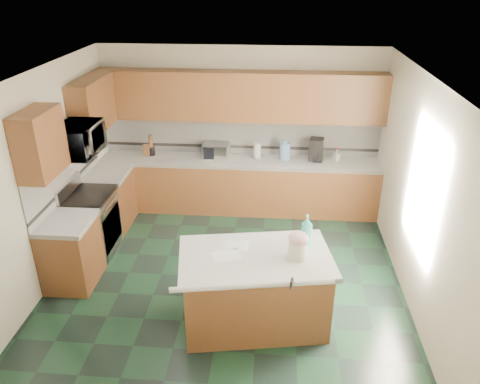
# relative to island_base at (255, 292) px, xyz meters

# --- Properties ---
(floor) EXTENTS (4.60, 4.60, 0.00)m
(floor) POSITION_rel_island_base_xyz_m (-0.42, 0.83, -0.43)
(floor) COLOR black
(floor) RESTS_ON ground
(ceiling) EXTENTS (4.60, 4.60, 0.00)m
(ceiling) POSITION_rel_island_base_xyz_m (-0.42, 0.83, 2.27)
(ceiling) COLOR white
(ceiling) RESTS_ON ground
(wall_back) EXTENTS (4.60, 0.04, 2.70)m
(wall_back) POSITION_rel_island_base_xyz_m (-0.42, 3.15, 0.92)
(wall_back) COLOR silver
(wall_back) RESTS_ON ground
(wall_front) EXTENTS (4.60, 0.04, 2.70)m
(wall_front) POSITION_rel_island_base_xyz_m (-0.42, -1.49, 0.92)
(wall_front) COLOR silver
(wall_front) RESTS_ON ground
(wall_left) EXTENTS (0.04, 4.60, 2.70)m
(wall_left) POSITION_rel_island_base_xyz_m (-2.74, 0.83, 0.92)
(wall_left) COLOR silver
(wall_left) RESTS_ON ground
(wall_right) EXTENTS (0.04, 4.60, 2.70)m
(wall_right) POSITION_rel_island_base_xyz_m (1.90, 0.83, 0.92)
(wall_right) COLOR silver
(wall_right) RESTS_ON ground
(back_base_cab) EXTENTS (4.60, 0.60, 0.86)m
(back_base_cab) POSITION_rel_island_base_xyz_m (-0.42, 2.83, 0.00)
(back_base_cab) COLOR #3D2211
(back_base_cab) RESTS_ON ground
(back_countertop) EXTENTS (4.60, 0.64, 0.06)m
(back_countertop) POSITION_rel_island_base_xyz_m (-0.42, 2.83, 0.46)
(back_countertop) COLOR white
(back_countertop) RESTS_ON back_base_cab
(back_upper_cab) EXTENTS (4.60, 0.33, 0.78)m
(back_upper_cab) POSITION_rel_island_base_xyz_m (-0.42, 2.97, 1.51)
(back_upper_cab) COLOR #3D2211
(back_upper_cab) RESTS_ON wall_back
(back_backsplash) EXTENTS (4.60, 0.02, 0.63)m
(back_backsplash) POSITION_rel_island_base_xyz_m (-0.42, 3.12, 0.81)
(back_backsplash) COLOR silver
(back_backsplash) RESTS_ON back_countertop
(back_accent_band) EXTENTS (4.60, 0.01, 0.05)m
(back_accent_band) POSITION_rel_island_base_xyz_m (-0.42, 3.11, 0.61)
(back_accent_band) COLOR black
(back_accent_band) RESTS_ON back_countertop
(left_base_cab_rear) EXTENTS (0.60, 0.82, 0.86)m
(left_base_cab_rear) POSITION_rel_island_base_xyz_m (-2.42, 2.12, 0.00)
(left_base_cab_rear) COLOR #3D2211
(left_base_cab_rear) RESTS_ON ground
(left_counter_rear) EXTENTS (0.64, 0.82, 0.06)m
(left_counter_rear) POSITION_rel_island_base_xyz_m (-2.42, 2.12, 0.46)
(left_counter_rear) COLOR white
(left_counter_rear) RESTS_ON left_base_cab_rear
(left_base_cab_front) EXTENTS (0.60, 0.72, 0.86)m
(left_base_cab_front) POSITION_rel_island_base_xyz_m (-2.42, 0.59, 0.00)
(left_base_cab_front) COLOR #3D2211
(left_base_cab_front) RESTS_ON ground
(left_counter_front) EXTENTS (0.64, 0.72, 0.06)m
(left_counter_front) POSITION_rel_island_base_xyz_m (-2.42, 0.59, 0.46)
(left_counter_front) COLOR white
(left_counter_front) RESTS_ON left_base_cab_front
(left_backsplash) EXTENTS (0.02, 2.30, 0.63)m
(left_backsplash) POSITION_rel_island_base_xyz_m (-2.71, 1.38, 0.81)
(left_backsplash) COLOR silver
(left_backsplash) RESTS_ON wall_left
(left_accent_band) EXTENTS (0.01, 2.30, 0.05)m
(left_accent_band) POSITION_rel_island_base_xyz_m (-2.70, 1.38, 0.61)
(left_accent_band) COLOR black
(left_accent_band) RESTS_ON wall_left
(left_upper_cab_rear) EXTENTS (0.33, 1.09, 0.78)m
(left_upper_cab_rear) POSITION_rel_island_base_xyz_m (-2.55, 2.26, 1.51)
(left_upper_cab_rear) COLOR #3D2211
(left_upper_cab_rear) RESTS_ON wall_left
(left_upper_cab_front) EXTENTS (0.33, 0.72, 0.78)m
(left_upper_cab_front) POSITION_rel_island_base_xyz_m (-2.55, 0.59, 1.51)
(left_upper_cab_front) COLOR #3D2211
(left_upper_cab_front) RESTS_ON wall_left
(range_body) EXTENTS (0.60, 0.76, 0.88)m
(range_body) POSITION_rel_island_base_xyz_m (-2.42, 1.33, 0.01)
(range_body) COLOR #B7B7BC
(range_body) RESTS_ON ground
(range_oven_door) EXTENTS (0.02, 0.68, 0.55)m
(range_oven_door) POSITION_rel_island_base_xyz_m (-2.13, 1.33, -0.03)
(range_oven_door) COLOR black
(range_oven_door) RESTS_ON range_body
(range_cooktop) EXTENTS (0.62, 0.78, 0.04)m
(range_cooktop) POSITION_rel_island_base_xyz_m (-2.42, 1.33, 0.47)
(range_cooktop) COLOR black
(range_cooktop) RESTS_ON range_body
(range_handle) EXTENTS (0.02, 0.66, 0.02)m
(range_handle) POSITION_rel_island_base_xyz_m (-2.10, 1.33, 0.35)
(range_handle) COLOR #B7B7BC
(range_handle) RESTS_ON range_body
(range_backguard) EXTENTS (0.06, 0.76, 0.18)m
(range_backguard) POSITION_rel_island_base_xyz_m (-2.68, 1.33, 0.59)
(range_backguard) COLOR #B7B7BC
(range_backguard) RESTS_ON range_body
(microwave) EXTENTS (0.50, 0.73, 0.41)m
(microwave) POSITION_rel_island_base_xyz_m (-2.42, 1.33, 1.30)
(microwave) COLOR #B7B7BC
(microwave) RESTS_ON wall_left
(island_base) EXTENTS (1.70, 1.15, 0.86)m
(island_base) POSITION_rel_island_base_xyz_m (0.00, 0.00, 0.00)
(island_base) COLOR #3D2211
(island_base) RESTS_ON ground
(island_top) EXTENTS (1.82, 1.27, 0.06)m
(island_top) POSITION_rel_island_base_xyz_m (0.00, 0.00, 0.46)
(island_top) COLOR white
(island_top) RESTS_ON island_base
(island_bullnose) EXTENTS (1.66, 0.34, 0.06)m
(island_bullnose) POSITION_rel_island_base_xyz_m (0.00, -0.50, 0.46)
(island_bullnose) COLOR white
(island_bullnose) RESTS_ON island_base
(treat_jar) EXTENTS (0.26, 0.26, 0.21)m
(treat_jar) POSITION_rel_island_base_xyz_m (0.46, -0.00, 0.60)
(treat_jar) COLOR beige
(treat_jar) RESTS_ON island_top
(treat_jar_lid) EXTENTS (0.22, 0.22, 0.14)m
(treat_jar_lid) POSITION_rel_island_base_xyz_m (0.46, -0.00, 0.73)
(treat_jar_lid) COLOR beige
(treat_jar_lid) RESTS_ON treat_jar
(treat_jar_knob) EXTENTS (0.07, 0.03, 0.03)m
(treat_jar_knob) POSITION_rel_island_base_xyz_m (0.46, -0.00, 0.78)
(treat_jar_knob) COLOR tan
(treat_jar_knob) RESTS_ON treat_jar_lid
(treat_jar_knob_end_l) EXTENTS (0.04, 0.04, 0.04)m
(treat_jar_knob_end_l) POSITION_rel_island_base_xyz_m (0.42, -0.00, 0.78)
(treat_jar_knob_end_l) COLOR tan
(treat_jar_knob_end_l) RESTS_ON treat_jar_lid
(treat_jar_knob_end_r) EXTENTS (0.04, 0.04, 0.04)m
(treat_jar_knob_end_r) POSITION_rel_island_base_xyz_m (0.50, -0.00, 0.78)
(treat_jar_knob_end_r) COLOR tan
(treat_jar_knob_end_r) RESTS_ON treat_jar_lid
(soap_bottle_island) EXTENTS (0.15, 0.15, 0.38)m
(soap_bottle_island) POSITION_rel_island_base_xyz_m (0.56, 0.27, 0.68)
(soap_bottle_island) COLOR teal
(soap_bottle_island) RESTS_ON island_top
(paper_sheet_a) EXTENTS (0.39, 0.34, 0.00)m
(paper_sheet_a) POSITION_rel_island_base_xyz_m (-0.33, -0.03, 0.49)
(paper_sheet_a) COLOR white
(paper_sheet_a) RESTS_ON island_top
(paper_sheet_b) EXTENTS (0.29, 0.22, 0.00)m
(paper_sheet_b) POSITION_rel_island_base_xyz_m (-0.23, 0.21, 0.49)
(paper_sheet_b) COLOR white
(paper_sheet_b) RESTS_ON island_top
(clamp_body) EXTENTS (0.04, 0.09, 0.08)m
(clamp_body) POSITION_rel_island_base_xyz_m (0.39, -0.48, 0.50)
(clamp_body) COLOR black
(clamp_body) RESTS_ON island_top
(clamp_handle) EXTENTS (0.01, 0.06, 0.01)m
(clamp_handle) POSITION_rel_island_base_xyz_m (0.39, -0.53, 0.48)
(clamp_handle) COLOR black
(clamp_handle) RESTS_ON island_top
(knife_block) EXTENTS (0.11, 0.15, 0.21)m
(knife_block) POSITION_rel_island_base_xyz_m (-1.98, 2.88, 0.59)
(knife_block) COLOR #472814
(knife_block) RESTS_ON back_countertop
(utensil_crock) EXTENTS (0.11, 0.11, 0.14)m
(utensil_crock) POSITION_rel_island_base_xyz_m (-1.91, 2.91, 0.56)
(utensil_crock) COLOR black
(utensil_crock) RESTS_ON back_countertop
(utensil_bundle) EXTENTS (0.07, 0.07, 0.21)m
(utensil_bundle) POSITION_rel_island_base_xyz_m (-1.91, 2.91, 0.74)
(utensil_bundle) COLOR #472814
(utensil_bundle) RESTS_ON utensil_crock
(toaster_oven) EXTENTS (0.45, 0.33, 0.24)m
(toaster_oven) POSITION_rel_island_base_xyz_m (-0.80, 2.88, 0.61)
(toaster_oven) COLOR #B7B7BC
(toaster_oven) RESTS_ON back_countertop
(toaster_oven_door) EXTENTS (0.38, 0.01, 0.20)m
(toaster_oven_door) POSITION_rel_island_base_xyz_m (-0.80, 2.75, 0.61)
(toaster_oven_door) COLOR black
(toaster_oven_door) RESTS_ON toaster_oven
(paper_towel) EXTENTS (0.12, 0.12, 0.26)m
(paper_towel) POSITION_rel_island_base_xyz_m (-0.12, 2.93, 0.62)
(paper_towel) COLOR white
(paper_towel) RESTS_ON back_countertop
(paper_towel_base) EXTENTS (0.17, 0.17, 0.01)m
(paper_towel_base) POSITION_rel_island_base_xyz_m (-0.12, 2.93, 0.50)
(paper_towel_base) COLOR #B7B7BC
(paper_towel_base) RESTS_ON back_countertop
(water_jug) EXTENTS (0.18, 0.18, 0.29)m
(water_jug) POSITION_rel_island_base_xyz_m (0.33, 2.89, 0.64)
(water_jug) COLOR #6892C0
(water_jug) RESTS_ON back_countertop
(water_jug_neck) EXTENTS (0.08, 0.08, 0.04)m
(water_jug_neck) POSITION_rel_island_base_xyz_m (0.33, 2.89, 0.80)
(water_jug_neck) COLOR #6892C0
(water_jug_neck) RESTS_ON water_jug
(coffee_maker) EXTENTS (0.26, 0.27, 0.37)m
(coffee_maker) POSITION_rel_island_base_xyz_m (0.84, 2.91, 0.67)
(coffee_maker) COLOR black
(coffee_maker) RESTS_ON back_countertop
(coffee_carafe) EXTENTS (0.15, 0.15, 0.15)m
(coffee_carafe) POSITION_rel_island_base_xyz_m (0.84, 2.86, 0.57)
(coffee_carafe) COLOR black
(coffee_carafe) RESTS_ON back_countertop
(soap_bottle_back) EXTENTS (0.12, 0.12, 0.20)m
(soap_bottle_back) POSITION_rel_island_base_xyz_m (1.17, 2.88, 0.59)
(soap_bottle_back) COLOR white
(soap_bottle_back) RESTS_ON back_countertop
(soap_back_cap) EXTENTS (0.02, 0.02, 0.03)m
(soap_back_cap) POSITION_rel_island_base_xyz_m (1.17, 2.88, 0.70)
(soap_back_cap) COLOR red
(soap_back_cap) RESTS_ON soap_bottle_back
(window_light_proxy) EXTENTS (0.02, 1.40, 1.10)m
(window_light_proxy) POSITION_rel_island_base_xyz_m (1.87, 0.63, 1.07)
(window_light_proxy) COLOR white
(window_light_proxy) RESTS_ON wall_right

